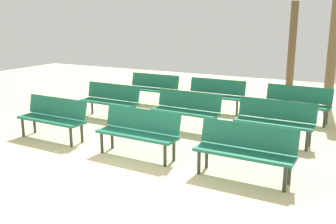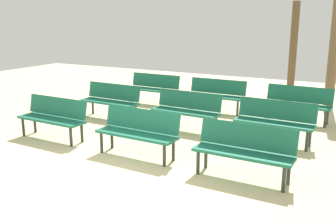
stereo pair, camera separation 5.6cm
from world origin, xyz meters
The scene contains 12 objects.
ground_plane centered at (0.00, 0.00, 0.00)m, with size 24.00×24.00×0.00m, color beige.
bench_r0_c0 centered at (-2.09, 1.65, 0.50)m, with size 1.61×0.53×0.87m.
bench_r0_c1 centered at (0.08, 1.60, 0.50)m, with size 1.62×0.53×0.87m.
bench_r0_c2 centered at (2.13, 1.53, 0.50)m, with size 1.61×0.51×0.87m.
bench_r1_c0 centered at (-2.05, 3.63, 0.50)m, with size 1.62×0.54×0.87m.
bench_r1_c1 centered at (0.12, 3.60, 0.50)m, with size 1.62×0.56×0.87m.
bench_r1_c2 centered at (2.13, 3.58, 0.50)m, with size 1.61×0.53×0.87m.
bench_r2_c0 centered at (-1.95, 5.64, 0.50)m, with size 1.61×0.51×0.87m.
bench_r2_c1 centered at (0.06, 5.61, 0.50)m, with size 1.60×0.49×0.87m.
bench_r2_c2 centered at (2.24, 5.53, 0.50)m, with size 1.62×0.55×0.87m.
tree_0 centered at (2.78, 7.33, 1.71)m, with size 0.26×0.26×3.42m.
tree_1 centered at (1.30, 9.49, 1.53)m, with size 0.25×0.25×3.06m.
Camera 2 is at (3.83, -4.23, 2.55)m, focal length 41.45 mm.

